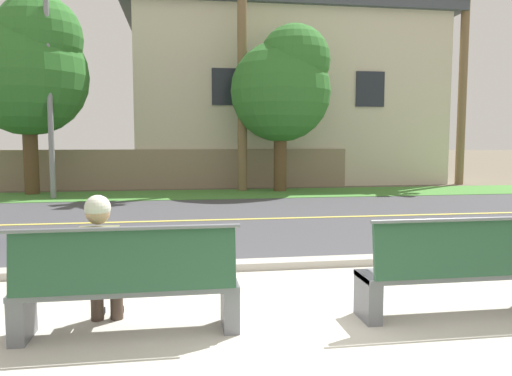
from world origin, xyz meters
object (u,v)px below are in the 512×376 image
(streetlamp, at_px, (49,46))
(shade_tree_left, at_px, (284,84))
(bench_right, at_px, (460,272))
(seated_person_olive, at_px, (101,258))
(bench_left, at_px, (128,286))
(shade_tree_far_left, at_px, (30,67))
(palm_tree_short, at_px, (466,13))

(streetlamp, xyz_separation_m, shade_tree_left, (7.19, 0.83, -0.88))
(bench_right, height_order, seated_person_olive, seated_person_olive)
(bench_right, relative_size, seated_person_olive, 1.54)
(bench_left, bearing_deg, shade_tree_left, 71.86)
(bench_right, bearing_deg, shade_tree_far_left, 120.39)
(shade_tree_far_left, xyz_separation_m, palm_tree_short, (15.39, 1.29, 2.54))
(streetlamp, xyz_separation_m, palm_tree_short, (14.55, 2.37, 2.09))
(streetlamp, bearing_deg, shade_tree_left, 6.59)
(bench_left, height_order, streetlamp, streetlamp)
(shade_tree_far_left, height_order, palm_tree_short, palm_tree_short)
(seated_person_olive, bearing_deg, shade_tree_left, 70.56)
(bench_left, xyz_separation_m, shade_tree_far_left, (-4.09, 12.28, 3.55))
(streetlamp, relative_size, palm_tree_short, 0.97)
(seated_person_olive, bearing_deg, shade_tree_far_left, 107.61)
(bench_left, bearing_deg, palm_tree_short, 50.21)
(seated_person_olive, height_order, shade_tree_left, shade_tree_left)
(shade_tree_far_left, bearing_deg, palm_tree_short, 4.79)
(bench_left, height_order, palm_tree_short, palm_tree_short)
(bench_right, relative_size, shade_tree_far_left, 0.31)
(bench_left, bearing_deg, bench_right, 0.00)
(seated_person_olive, distance_m, shade_tree_far_left, 13.13)
(bench_left, height_order, shade_tree_far_left, shade_tree_far_left)
(streetlamp, relative_size, shade_tree_far_left, 1.28)
(bench_right, bearing_deg, palm_tree_short, 58.90)
(shade_tree_far_left, bearing_deg, seated_person_olive, -72.39)
(bench_right, relative_size, streetlamp, 0.25)
(palm_tree_short, bearing_deg, streetlamp, -170.74)
(shade_tree_left, distance_m, palm_tree_short, 8.09)
(bench_left, relative_size, bench_right, 1.00)
(palm_tree_short, bearing_deg, seated_person_olive, -130.75)
(bench_left, height_order, shade_tree_left, shade_tree_left)
(bench_left, relative_size, palm_tree_short, 0.24)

